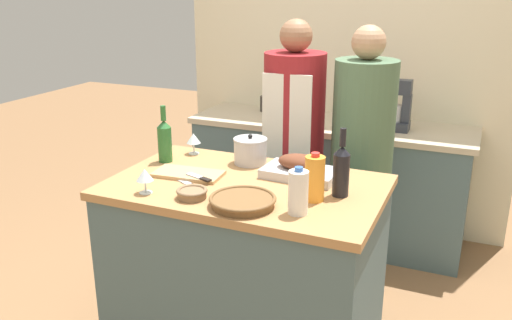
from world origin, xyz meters
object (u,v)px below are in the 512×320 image
(wicker_basket, at_px, (243,201))
(person_cook_aproned, at_px, (293,143))
(mixing_bowl, at_px, (192,193))
(condiment_bottle_tall, at_px, (385,112))
(knife_chef, at_px, (188,184))
(roasting_pan, at_px, (301,169))
(wine_glass_right, at_px, (145,176))
(stock_pot, at_px, (250,151))
(stand_mixer, at_px, (397,109))
(juice_jug, at_px, (315,178))
(wine_glass_left, at_px, (194,139))
(person_cook_guest, at_px, (362,153))
(cutting_board, at_px, (188,174))
(condiment_bottle_short, at_px, (264,103))
(wine_bottle_dark, at_px, (341,170))
(wine_bottle_green, at_px, (165,140))
(milk_jug, at_px, (298,192))
(knife_paring, at_px, (200,177))

(wicker_basket, height_order, person_cook_aproned, person_cook_aproned)
(mixing_bowl, xyz_separation_m, condiment_bottle_tall, (0.51, 1.84, 0.01))
(mixing_bowl, distance_m, knife_chef, 0.18)
(knife_chef, height_order, person_cook_aproned, person_cook_aproned)
(condiment_bottle_tall, bearing_deg, roasting_pan, -96.19)
(wicker_basket, bearing_deg, wine_glass_right, -175.27)
(stock_pot, height_order, stand_mixer, stand_mixer)
(mixing_bowl, bearing_deg, juice_jug, 20.94)
(stock_pot, relative_size, condiment_bottle_tall, 0.96)
(stand_mixer, bearing_deg, wine_glass_left, -129.15)
(wine_glass_left, distance_m, condiment_bottle_tall, 1.52)
(condiment_bottle_tall, distance_m, person_cook_guest, 0.79)
(wicker_basket, bearing_deg, stock_pot, 110.59)
(wicker_basket, height_order, stock_pot, stock_pot)
(stand_mixer, bearing_deg, cutting_board, -117.94)
(condiment_bottle_short, height_order, person_cook_guest, person_cook_guest)
(cutting_board, xyz_separation_m, wine_bottle_dark, (0.76, 0.04, 0.11))
(wine_glass_right, height_order, person_cook_aproned, person_cook_aproned)
(roasting_pan, bearing_deg, juice_jug, -59.39)
(mixing_bowl, height_order, wine_bottle_dark, wine_bottle_dark)
(roasting_pan, xyz_separation_m, juice_jug, (0.15, -0.25, 0.06))
(wine_bottle_green, xyz_separation_m, wine_glass_right, (0.16, -0.42, -0.03))
(juice_jug, bearing_deg, mixing_bowl, -159.06)
(stand_mixer, bearing_deg, wine_bottle_green, -127.24)
(wine_bottle_green, xyz_separation_m, knife_chef, (0.28, -0.25, -0.12))
(juice_jug, bearing_deg, stock_pot, 142.82)
(condiment_bottle_tall, bearing_deg, stock_pot, -109.73)
(roasting_pan, xyz_separation_m, person_cook_guest, (0.17, 0.62, -0.08))
(cutting_board, bearing_deg, wine_glass_right, -102.33)
(milk_jug, bearing_deg, knife_paring, 163.36)
(wicker_basket, relative_size, wine_glass_right, 2.49)
(condiment_bottle_tall, bearing_deg, wicker_basket, -98.18)
(wine_bottle_dark, bearing_deg, condiment_bottle_short, 123.06)
(juice_jug, bearing_deg, milk_jug, -96.40)
(cutting_board, relative_size, person_cook_guest, 0.22)
(stock_pot, distance_m, person_cook_guest, 0.71)
(wine_bottle_green, xyz_separation_m, person_cook_guest, (0.91, 0.67, -0.15))
(wicker_basket, bearing_deg, person_cook_guest, 75.22)
(knife_paring, distance_m, condiment_bottle_short, 1.70)
(mixing_bowl, relative_size, knife_chef, 0.69)
(mixing_bowl, xyz_separation_m, stand_mixer, (0.61, 1.70, 0.07))
(wine_bottle_dark, bearing_deg, cutting_board, -176.63)
(stock_pot, height_order, wine_bottle_green, wine_bottle_green)
(wine_glass_right, bearing_deg, wine_bottle_green, 110.97)
(roasting_pan, bearing_deg, stand_mixer, 78.67)
(roasting_pan, relative_size, wine_glass_left, 3.14)
(wine_bottle_green, bearing_deg, milk_jug, -22.58)
(stand_mixer, bearing_deg, roasting_pan, -101.33)
(wicker_basket, distance_m, mixing_bowl, 0.25)
(stock_pot, height_order, condiment_bottle_tall, stock_pot)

